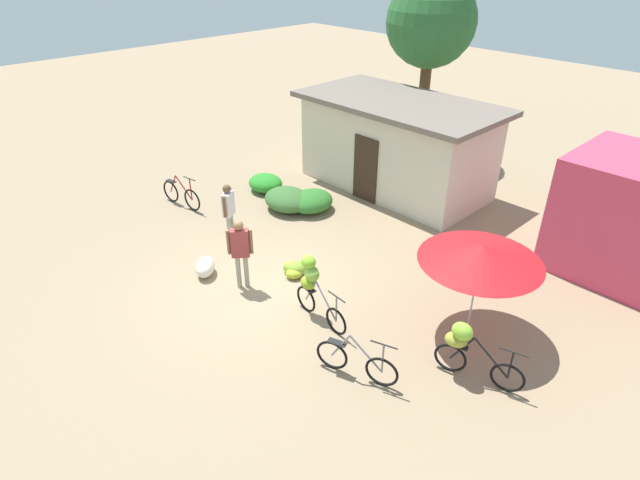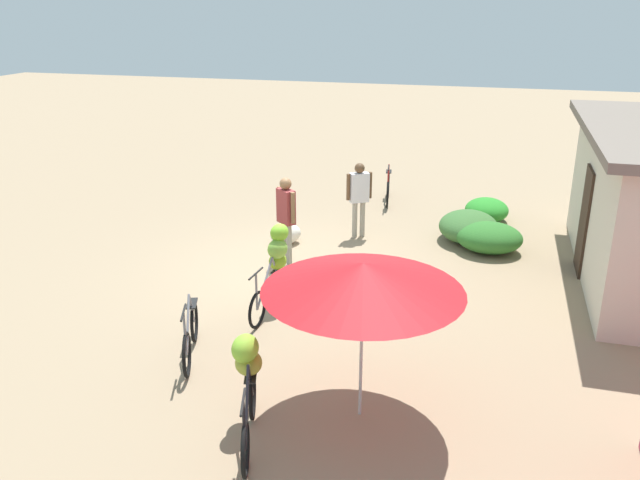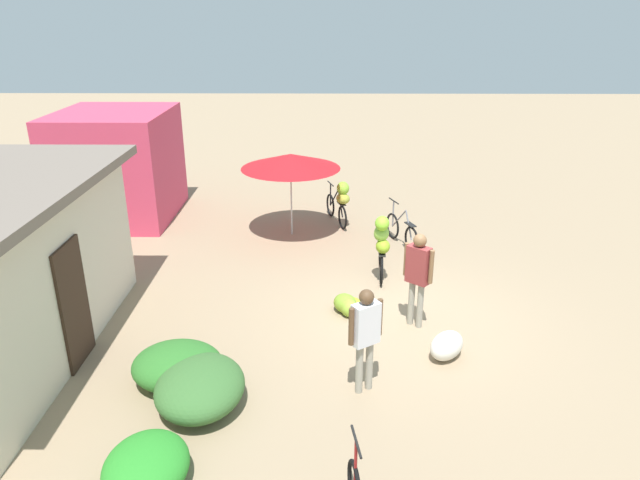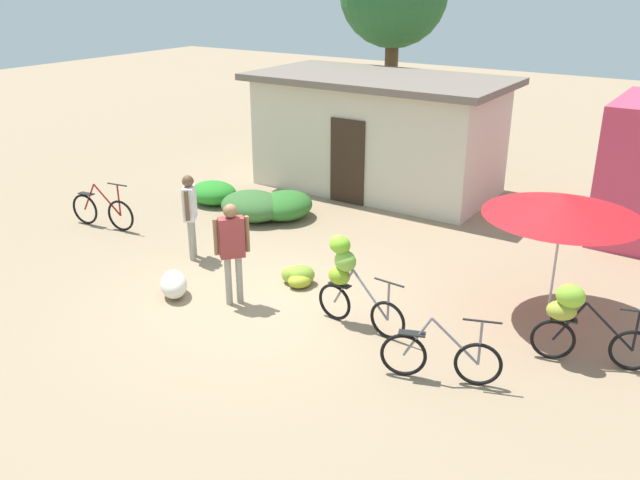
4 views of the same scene
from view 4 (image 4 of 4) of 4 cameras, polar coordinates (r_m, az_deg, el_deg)
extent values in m
plane|color=#977F62|center=(11.15, -5.38, -5.52)|extent=(60.00, 60.00, 0.00)
cube|color=beige|center=(16.81, 4.93, 8.79)|extent=(5.72, 2.82, 2.65)
cube|color=#72665B|center=(16.55, 5.09, 13.54)|extent=(6.22, 3.32, 0.16)
cube|color=#332319|center=(15.69, 2.35, 6.67)|extent=(0.90, 0.06, 2.00)
cylinder|color=brown|center=(19.87, 6.00, 12.35)|extent=(0.38, 0.38, 3.71)
ellipsoid|color=#2A8828|center=(16.03, -9.11, 4.00)|extent=(1.16, 1.00, 0.53)
ellipsoid|color=#386630|center=(14.85, -5.76, 2.92)|extent=(1.49, 1.25, 0.63)
ellipsoid|color=#2E6E28|center=(14.87, -3.03, 2.97)|extent=(1.17, 1.35, 0.60)
cylinder|color=beige|center=(10.97, 19.47, -1.56)|extent=(0.04, 0.04, 1.97)
cone|color=red|center=(10.67, 20.06, 2.81)|extent=(2.39, 2.39, 0.35)
torus|color=black|center=(14.72, -16.65, 2.00)|extent=(0.67, 0.15, 0.67)
torus|color=black|center=(15.37, -19.42, 2.49)|extent=(0.67, 0.15, 0.67)
cylinder|color=maroon|center=(15.16, -19.09, 3.50)|extent=(0.38, 0.09, 0.63)
cylinder|color=maroon|center=(14.83, -17.71, 3.28)|extent=(0.66, 0.13, 0.64)
cylinder|color=black|center=(14.51, -16.94, 4.54)|extent=(0.50, 0.10, 0.03)
cylinder|color=maroon|center=(14.61, -16.79, 3.27)|extent=(0.04, 0.04, 0.68)
cube|color=black|center=(15.19, -19.32, 3.75)|extent=(0.38, 0.19, 0.02)
torus|color=black|center=(10.06, 5.79, -6.82)|extent=(0.61, 0.09, 0.61)
torus|color=black|center=(10.53, 1.25, -5.31)|extent=(0.61, 0.09, 0.61)
cylinder|color=slate|center=(10.30, 2.03, -3.98)|extent=(0.38, 0.06, 0.66)
cylinder|color=slate|center=(10.06, 4.31, -4.70)|extent=(0.66, 0.08, 0.67)
cylinder|color=black|center=(9.78, 5.92, -3.63)|extent=(0.50, 0.06, 0.03)
cylinder|color=slate|center=(9.92, 5.85, -5.25)|extent=(0.04, 0.04, 0.62)
cube|color=black|center=(10.34, 1.70, -3.81)|extent=(0.37, 0.16, 0.02)
ellipsoid|color=#82A924|center=(10.26, 1.66, -3.05)|extent=(0.37, 0.31, 0.29)
ellipsoid|color=#80B640|center=(10.15, 2.17, -1.80)|extent=(0.45, 0.40, 0.33)
ellipsoid|color=#7EC42C|center=(10.10, 1.71, -0.39)|extent=(0.40, 0.35, 0.29)
torus|color=black|center=(9.19, 13.34, -10.28)|extent=(0.61, 0.26, 0.64)
torus|color=black|center=(9.21, 7.13, -9.71)|extent=(0.61, 0.26, 0.64)
cylinder|color=slate|center=(9.04, 8.31, -8.19)|extent=(0.37, 0.16, 0.62)
cylinder|color=slate|center=(9.03, 11.46, -8.48)|extent=(0.64, 0.26, 0.63)
cylinder|color=black|center=(8.87, 13.70, -6.75)|extent=(0.48, 0.20, 0.03)
cylinder|color=slate|center=(9.02, 13.51, -8.55)|extent=(0.04, 0.04, 0.64)
cube|color=black|center=(9.02, 7.86, -7.89)|extent=(0.39, 0.25, 0.02)
torus|color=black|center=(10.20, 25.11, -8.54)|extent=(0.60, 0.23, 0.62)
torus|color=black|center=(10.06, 19.25, -8.02)|extent=(0.60, 0.23, 0.62)
cylinder|color=black|center=(9.93, 20.52, -6.54)|extent=(0.39, 0.15, 0.65)
cylinder|color=black|center=(10.00, 23.49, -6.81)|extent=(0.68, 0.24, 0.66)
cylinder|color=black|center=(9.93, 25.66, -5.52)|extent=(0.49, 0.17, 0.03)
cylinder|color=black|center=(10.06, 25.38, -7.05)|extent=(0.04, 0.04, 0.60)
cube|color=black|center=(9.91, 20.09, -6.38)|extent=(0.39, 0.24, 0.02)
ellipsoid|color=#99A036|center=(9.82, 19.92, -5.67)|extent=(0.50, 0.46, 0.27)
ellipsoid|color=#89C435|center=(9.70, 20.61, -4.49)|extent=(0.40, 0.33, 0.33)
ellipsoid|color=#8AB034|center=(11.80, -2.46, -2.97)|extent=(0.41, 0.36, 0.32)
ellipsoid|color=olive|center=(11.76, -1.62, -2.99)|extent=(0.62, 0.60, 0.34)
ellipsoid|color=#98A627|center=(11.65, -1.76, -3.51)|extent=(0.53, 0.54, 0.24)
ellipsoid|color=silver|center=(11.56, -12.37, -3.72)|extent=(0.82, 0.79, 0.44)
cylinder|color=gray|center=(12.87, -10.92, -0.03)|extent=(0.11, 0.11, 0.80)
cylinder|color=gray|center=(13.03, -10.78, 0.27)|extent=(0.11, 0.11, 0.80)
cube|color=silver|center=(12.71, -11.08, 3.12)|extent=(0.39, 0.44, 0.63)
cylinder|color=brown|center=(12.46, -11.30, 2.89)|extent=(0.08, 0.08, 0.57)
cylinder|color=brown|center=(12.93, -10.89, 3.61)|extent=(0.08, 0.08, 0.57)
sphere|color=brown|center=(12.58, -11.22, 4.95)|extent=(0.22, 0.22, 0.22)
cylinder|color=gray|center=(11.05, -7.82, -3.47)|extent=(0.11, 0.11, 0.84)
cylinder|color=gray|center=(11.07, -6.90, -3.37)|extent=(0.11, 0.11, 0.84)
cube|color=maroon|center=(10.76, -7.55, 0.23)|extent=(0.41, 0.43, 0.67)
cylinder|color=brown|center=(10.72, -8.88, 0.25)|extent=(0.08, 0.08, 0.60)
cylinder|color=brown|center=(10.78, -6.25, 0.53)|extent=(0.08, 0.08, 0.60)
sphere|color=brown|center=(10.60, -7.67, 2.48)|extent=(0.23, 0.23, 0.23)
camera|label=1|loc=(3.25, 92.86, 39.47)|focal=29.12mm
camera|label=2|loc=(12.17, 57.04, 11.04)|focal=36.34mm
camera|label=3|loc=(18.14, -28.36, 19.92)|focal=32.56mm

